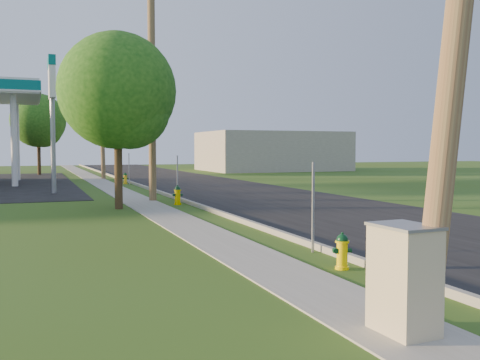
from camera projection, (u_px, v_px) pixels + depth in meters
name	position (u px, v px, depth m)	size (l,w,h in m)	color
ground_plane	(438.00, 305.00, 7.81)	(140.00, 140.00, 0.00)	#375211
road	(339.00, 214.00, 18.74)	(8.00, 120.00, 0.02)	black
curb	(232.00, 217.00, 17.29)	(0.15, 120.00, 0.15)	gray
sidewalk	(180.00, 222.00, 16.66)	(1.50, 120.00, 0.03)	gray
utility_pole_mid	(152.00, 87.00, 23.12)	(1.40, 0.32, 9.80)	brown
utility_pole_far	(102.00, 115.00, 39.87)	(1.40, 0.32, 9.50)	brown
sign_post_near	(313.00, 207.00, 11.75)	(0.05, 0.04, 2.00)	gray
sign_post_mid	(177.00, 179.00, 22.73)	(0.05, 0.04, 2.00)	gray
sign_post_far	(129.00, 169.00, 34.08)	(0.05, 0.04, 2.00)	gray
price_pylon	(52.00, 86.00, 26.79)	(0.34, 2.04, 6.85)	gray
distant_building	(272.00, 151.00, 56.07)	(14.00, 10.00, 4.00)	gray
tree_verge	(120.00, 95.00, 20.00)	(4.39, 4.39, 6.66)	#372716
tree_lot	(39.00, 122.00, 46.06)	(4.65, 4.65, 7.04)	#372716
hydrant_near	(342.00, 251.00, 10.14)	(0.37, 0.33, 0.71)	#FBD600
hydrant_mid	(178.00, 195.00, 21.75)	(0.41, 0.37, 0.80)	#DAB800
hydrant_far	(125.00, 178.00, 34.39)	(0.38, 0.34, 0.74)	yellow
utility_cabinet	(404.00, 280.00, 6.55)	(0.65, 0.83, 1.37)	tan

